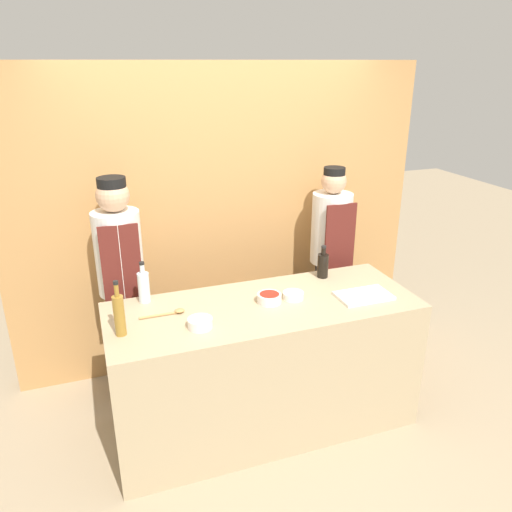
{
  "coord_description": "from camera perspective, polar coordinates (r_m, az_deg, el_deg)",
  "views": [
    {
      "loc": [
        -1.01,
        -2.7,
        2.4
      ],
      "look_at": [
        0.0,
        0.15,
        1.21
      ],
      "focal_mm": 35.0,
      "sensor_mm": 36.0,
      "label": 1
    }
  ],
  "objects": [
    {
      "name": "cabinet_wall",
      "position": [
        4.05,
        -4.19,
        4.2
      ],
      "size": [
        3.32,
        0.18,
        2.4
      ],
      "color": "#B7844C",
      "rests_on": "ground_plane"
    },
    {
      "name": "wooden_spoon",
      "position": [
        3.15,
        -9.82,
        -6.42
      ],
      "size": [
        0.28,
        0.05,
        0.03
      ],
      "color": "#B2844C",
      "rests_on": "counter"
    },
    {
      "name": "counter",
      "position": [
        3.47,
        0.87,
        -12.42
      ],
      "size": [
        2.02,
        0.77,
        0.93
      ],
      "color": "tan",
      "rests_on": "ground_plane"
    },
    {
      "name": "bottle_vinegar",
      "position": [
        2.94,
        -15.37,
        -6.42
      ],
      "size": [
        0.06,
        0.06,
        0.34
      ],
      "color": "olive",
      "rests_on": "counter"
    },
    {
      "name": "chef_left",
      "position": [
        3.69,
        -15.07,
        -2.84
      ],
      "size": [
        0.33,
        0.33,
        1.68
      ],
      "color": "#28282D",
      "rests_on": "ground_plane"
    },
    {
      "name": "sauce_bowl_red",
      "position": [
        3.25,
        1.54,
        -4.78
      ],
      "size": [
        0.16,
        0.16,
        0.06
      ],
      "color": "white",
      "rests_on": "counter"
    },
    {
      "name": "bottle_clear",
      "position": [
        3.31,
        -12.71,
        -3.4
      ],
      "size": [
        0.07,
        0.07,
        0.28
      ],
      "color": "silver",
      "rests_on": "counter"
    },
    {
      "name": "sauce_bowl_green",
      "position": [
        3.31,
        4.28,
        -4.47
      ],
      "size": [
        0.14,
        0.14,
        0.04
      ],
      "color": "white",
      "rests_on": "counter"
    },
    {
      "name": "bottle_soy",
      "position": [
        3.63,
        7.65,
        -1.01
      ],
      "size": [
        0.08,
        0.08,
        0.24
      ],
      "color": "black",
      "rests_on": "counter"
    },
    {
      "name": "cutting_board",
      "position": [
        3.4,
        12.21,
        -4.45
      ],
      "size": [
        0.36,
        0.22,
        0.02
      ],
      "color": "white",
      "rests_on": "counter"
    },
    {
      "name": "ground_plane",
      "position": [
        3.75,
        0.83,
        -18.32
      ],
      "size": [
        14.0,
        14.0,
        0.0
      ],
      "primitive_type": "plane",
      "color": "tan"
    },
    {
      "name": "sauce_bowl_yellow",
      "position": [
        2.97,
        -6.4,
        -7.57
      ],
      "size": [
        0.15,
        0.15,
        0.06
      ],
      "color": "white",
      "rests_on": "counter"
    },
    {
      "name": "chef_right",
      "position": [
        4.13,
        8.42,
        -0.13
      ],
      "size": [
        0.32,
        0.32,
        1.63
      ],
      "color": "#28282D",
      "rests_on": "ground_plane"
    }
  ]
}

